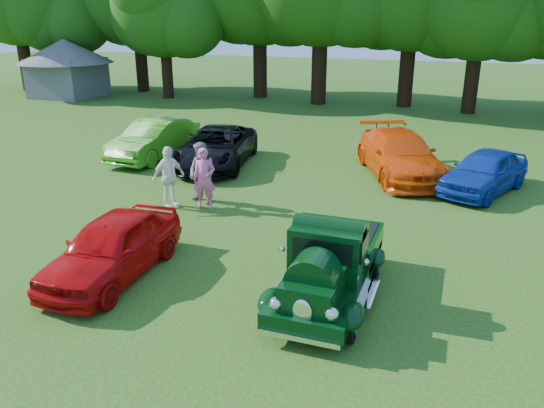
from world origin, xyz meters
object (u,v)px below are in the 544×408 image
(back_car_black, at_px, (216,147))
(gazebo, at_px, (66,61))
(back_car_blue, at_px, (484,171))
(spectator_grey, at_px, (202,173))
(red_convertible, at_px, (112,247))
(back_car_orange, at_px, (400,155))
(hero_pickup, at_px, (330,265))
(spectator_pink, at_px, (204,179))
(back_car_lime, at_px, (154,139))
(spectator_white, at_px, (169,177))

(back_car_black, distance_m, gazebo, 21.57)
(back_car_blue, xyz_separation_m, spectator_grey, (-8.12, -4.08, 0.25))
(red_convertible, xyz_separation_m, back_car_orange, (4.97, 10.00, 0.09))
(gazebo, bearing_deg, spectator_grey, -41.55)
(hero_pickup, bearing_deg, back_car_blue, 69.87)
(spectator_pink, height_order, spectator_grey, spectator_grey)
(gazebo, bearing_deg, back_car_blue, -25.10)
(back_car_lime, relative_size, back_car_orange, 0.87)
(red_convertible, height_order, back_car_blue, back_car_blue)
(spectator_grey, bearing_deg, red_convertible, -66.91)
(back_car_black, distance_m, spectator_pink, 4.75)
(back_car_black, bearing_deg, spectator_pink, -78.91)
(hero_pickup, xyz_separation_m, back_car_blue, (3.06, 8.36, -0.02))
(red_convertible, relative_size, back_car_black, 0.78)
(hero_pickup, relative_size, back_car_black, 0.82)
(back_car_black, relative_size, gazebo, 0.81)
(back_car_orange, xyz_separation_m, back_car_blue, (2.83, -0.94, -0.08))
(back_car_lime, xyz_separation_m, gazebo, (-14.57, 12.49, 1.64))
(hero_pickup, bearing_deg, back_car_orange, 88.55)
(hero_pickup, bearing_deg, gazebo, 138.72)
(back_car_blue, xyz_separation_m, gazebo, (-26.98, 12.63, 1.70))
(back_car_lime, height_order, back_car_orange, back_car_orange)
(hero_pickup, distance_m, back_car_lime, 12.63)
(spectator_pink, height_order, spectator_white, spectator_white)
(hero_pickup, xyz_separation_m, spectator_grey, (-5.06, 4.28, 0.23))
(back_car_orange, height_order, spectator_white, spectator_white)
(back_car_orange, xyz_separation_m, spectator_grey, (-5.29, -5.02, 0.17))
(hero_pickup, xyz_separation_m, spectator_pink, (-4.80, 3.90, 0.20))
(hero_pickup, height_order, back_car_black, hero_pickup)
(red_convertible, distance_m, gazebo, 29.00)
(red_convertible, height_order, spectator_pink, spectator_pink)
(red_convertible, distance_m, back_car_black, 9.20)
(spectator_pink, bearing_deg, back_car_lime, 118.74)
(back_car_black, relative_size, spectator_pink, 2.84)
(back_car_lime, height_order, spectator_pink, spectator_pink)
(back_car_orange, distance_m, spectator_pink, 7.38)
(red_convertible, height_order, spectator_white, spectator_white)
(back_car_black, bearing_deg, red_convertible, -89.13)
(back_car_black, xyz_separation_m, back_car_blue, (9.60, 0.03, -0.03))
(red_convertible, relative_size, spectator_pink, 2.21)
(back_car_orange, relative_size, spectator_pink, 2.93)
(back_car_lime, bearing_deg, spectator_white, -51.74)
(spectator_white, bearing_deg, gazebo, 70.94)
(spectator_pink, bearing_deg, gazebo, 122.28)
(back_car_blue, bearing_deg, back_car_orange, -174.51)
(hero_pickup, relative_size, spectator_pink, 2.32)
(hero_pickup, relative_size, back_car_orange, 0.79)
(back_car_black, xyz_separation_m, gazebo, (-17.38, 12.67, 1.68))
(spectator_white, relative_size, gazebo, 0.29)
(back_car_blue, bearing_deg, spectator_grey, -129.38)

